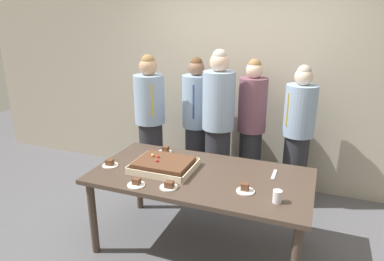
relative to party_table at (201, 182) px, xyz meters
The scene contains 16 objects.
ground_plane 0.69m from the party_table, ahead, with size 12.00×12.00×0.00m, color #5B5B60.
interior_back_panel 1.79m from the party_table, 90.00° to the left, with size 8.00×0.12×3.00m, color #B2A893.
party_table is the anchor object (origin of this frame).
sheet_cake 0.38m from the party_table, behind, with size 0.56×0.46×0.11m.
plated_slice_near_left 0.39m from the party_table, 114.59° to the right, with size 0.15×0.15×0.06m.
plated_slice_near_right 0.88m from the party_table, behind, with size 0.15×0.15×0.06m.
plated_slice_far_left 0.63m from the party_table, 146.05° to the left, with size 0.15×0.15×0.07m.
plated_slice_far_right 0.59m from the party_table, 137.38° to the right, with size 0.15×0.15×0.06m.
plated_slice_center_front 0.49m from the party_table, 21.39° to the right, with size 0.15×0.15×0.07m.
drink_cup_nearest 0.76m from the party_table, 19.83° to the right, with size 0.07×0.07×0.10m, color white.
cake_server_utensil 0.66m from the party_table, 19.92° to the left, with size 0.03×0.20×0.01m, color silver.
person_serving_front 1.25m from the party_table, 80.82° to the left, with size 0.33×0.33×1.67m.
person_green_shirt_behind 1.31m from the party_table, 112.26° to the left, with size 0.35×0.35×1.66m.
person_striped_tie_right 1.39m from the party_table, 57.93° to the left, with size 0.34×0.34×1.63m.
person_far_right_suit 1.27m from the party_table, 138.56° to the left, with size 0.35×0.35×1.71m.
person_left_edge_reaching 0.95m from the party_table, 97.50° to the left, with size 0.36×0.36×1.79m.
Camera 1 is at (0.93, -2.64, 2.11)m, focal length 32.12 mm.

